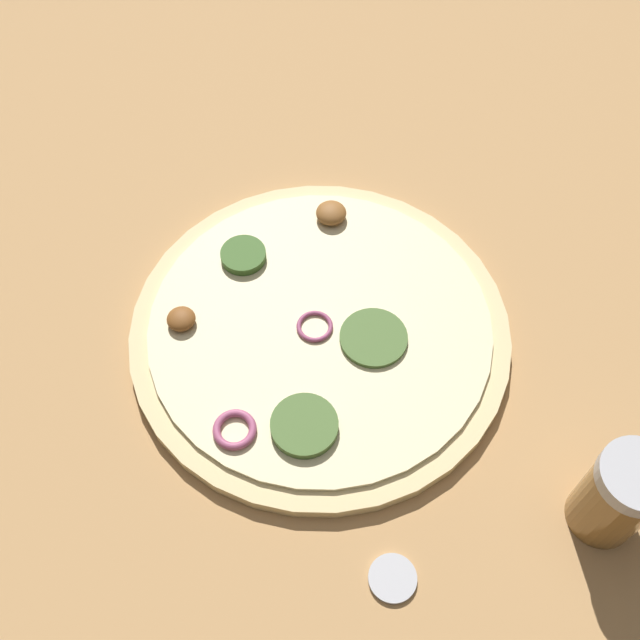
% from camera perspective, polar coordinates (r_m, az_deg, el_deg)
% --- Properties ---
extents(ground_plane, '(3.00, 3.00, 0.00)m').
position_cam_1_polar(ground_plane, '(0.60, 0.00, -1.12)').
color(ground_plane, tan).
extents(pizza, '(0.30, 0.30, 0.03)m').
position_cam_1_polar(pizza, '(0.59, -0.09, -0.75)').
color(pizza, beige).
rests_on(pizza, ground_plane).
extents(spice_jar, '(0.05, 0.05, 0.08)m').
position_cam_1_polar(spice_jar, '(0.53, 21.78, -12.31)').
color(spice_jar, olive).
rests_on(spice_jar, ground_plane).
extents(loose_cap, '(0.03, 0.03, 0.01)m').
position_cam_1_polar(loose_cap, '(0.52, 5.56, -18.96)').
color(loose_cap, '#B2B2B7').
rests_on(loose_cap, ground_plane).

